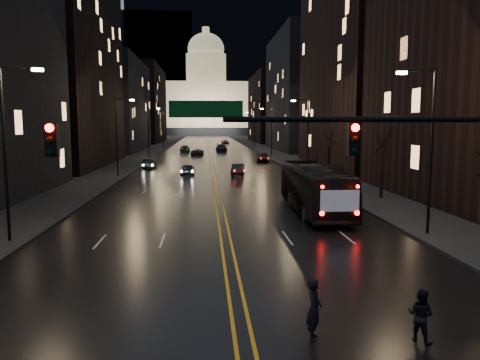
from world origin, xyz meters
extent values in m
plane|color=black|center=(0.00, 0.00, 0.00)|extent=(900.00, 900.00, 0.00)
cube|color=black|center=(0.00, 130.00, 0.01)|extent=(20.00, 320.00, 0.02)
cube|color=black|center=(-14.00, 130.00, 0.08)|extent=(8.00, 320.00, 0.16)
cube|color=black|center=(14.00, 130.00, 0.08)|extent=(8.00, 320.00, 0.16)
cube|color=orange|center=(0.00, 130.00, 0.03)|extent=(0.62, 320.00, 0.01)
cube|color=black|center=(-21.00, 54.00, 14.00)|extent=(12.00, 30.00, 28.00)
cube|color=black|center=(-21.00, 92.00, 10.00)|extent=(12.00, 34.00, 20.00)
cube|color=black|center=(-21.00, 140.00, 12.00)|extent=(12.00, 40.00, 24.00)
cube|color=black|center=(21.00, 50.00, 19.00)|extent=(12.00, 30.00, 38.00)
cube|color=black|center=(21.00, 92.00, 13.00)|extent=(12.00, 34.00, 26.00)
cube|color=black|center=(21.00, 140.00, 11.00)|extent=(12.00, 40.00, 22.00)
cube|color=black|center=(40.00, 380.00, 65.00)|extent=(520.00, 60.00, 130.00)
cube|color=black|center=(0.00, 250.00, 2.00)|extent=(90.00, 50.00, 4.00)
cube|color=#E8BE86|center=(0.00, 250.00, 16.00)|extent=(80.00, 36.00, 24.00)
cylinder|color=beige|center=(0.00, 250.00, 36.00)|extent=(22.00, 22.00, 16.00)
ellipsoid|color=beige|center=(0.00, 250.00, 47.00)|extent=(20.00, 20.00, 17.00)
cylinder|color=#E8BE86|center=(0.00, 250.00, 55.50)|extent=(4.00, 4.00, 6.00)
cylinder|color=black|center=(5.50, 0.00, 6.20)|extent=(12.00, 0.18, 0.18)
cube|color=black|center=(-5.50, 0.00, 5.60)|extent=(0.35, 0.30, 1.00)
cube|color=black|center=(3.50, 0.00, 5.60)|extent=(0.35, 0.30, 1.00)
sphere|color=#FF0705|center=(-5.50, -0.18, 5.95)|extent=(0.24, 0.24, 0.24)
sphere|color=#FF0705|center=(3.50, -0.18, 5.95)|extent=(0.24, 0.24, 0.24)
cube|color=#053F14|center=(-1.00, 0.00, 6.50)|extent=(2.20, 0.06, 0.50)
cylinder|color=black|center=(11.00, 10.00, 4.50)|extent=(0.16, 0.16, 9.00)
cylinder|color=black|center=(10.10, 10.00, 8.80)|extent=(1.80, 0.10, 0.10)
cube|color=#FFD399|center=(9.20, 10.00, 8.70)|extent=(0.50, 0.25, 0.15)
cylinder|color=black|center=(-11.00, 10.00, 4.50)|extent=(0.16, 0.16, 9.00)
cylinder|color=black|center=(-10.10, 10.00, 8.80)|extent=(1.80, 0.10, 0.10)
cube|color=#FFD399|center=(-9.20, 10.00, 8.70)|extent=(0.50, 0.25, 0.15)
cylinder|color=black|center=(11.00, 40.00, 4.50)|extent=(0.16, 0.16, 9.00)
cylinder|color=black|center=(10.10, 40.00, 8.80)|extent=(1.80, 0.10, 0.10)
cube|color=#FFD399|center=(9.20, 40.00, 8.70)|extent=(0.50, 0.25, 0.15)
cylinder|color=black|center=(-11.00, 40.00, 4.50)|extent=(0.16, 0.16, 9.00)
cylinder|color=black|center=(-10.10, 40.00, 8.80)|extent=(1.80, 0.10, 0.10)
cube|color=#FFD399|center=(-9.20, 40.00, 8.70)|extent=(0.50, 0.25, 0.15)
cylinder|color=black|center=(11.00, 70.00, 4.50)|extent=(0.16, 0.16, 9.00)
cylinder|color=black|center=(10.10, 70.00, 8.80)|extent=(1.80, 0.10, 0.10)
cube|color=#FFD399|center=(9.20, 70.00, 8.70)|extent=(0.50, 0.25, 0.15)
cylinder|color=black|center=(-11.00, 70.00, 4.50)|extent=(0.16, 0.16, 9.00)
cylinder|color=black|center=(-10.10, 70.00, 8.80)|extent=(1.80, 0.10, 0.10)
cube|color=#FFD399|center=(-9.20, 70.00, 8.70)|extent=(0.50, 0.25, 0.15)
cylinder|color=black|center=(11.00, 100.00, 4.50)|extent=(0.16, 0.16, 9.00)
cylinder|color=black|center=(10.10, 100.00, 8.80)|extent=(1.80, 0.10, 0.10)
cube|color=#FFD399|center=(9.20, 100.00, 8.70)|extent=(0.50, 0.25, 0.15)
cylinder|color=black|center=(-11.00, 100.00, 4.50)|extent=(0.16, 0.16, 9.00)
cylinder|color=black|center=(-10.10, 100.00, 8.80)|extent=(1.80, 0.10, 0.10)
cube|color=#FFD399|center=(-9.20, 100.00, 8.70)|extent=(0.50, 0.25, 0.15)
cylinder|color=black|center=(13.00, 22.00, 1.75)|extent=(0.24, 0.24, 3.50)
cylinder|color=black|center=(13.00, 38.00, 1.75)|extent=(0.24, 0.24, 3.50)
imported|color=black|center=(6.43, 17.13, 1.67)|extent=(2.97, 12.03, 3.34)
imported|color=black|center=(-3.12, 41.12, 0.70)|extent=(1.72, 4.12, 1.40)
imported|color=black|center=(-8.50, 49.54, 0.68)|extent=(1.52, 4.16, 1.36)
imported|color=black|center=(-2.50, 76.96, 0.66)|extent=(2.57, 4.91, 1.32)
imported|color=black|center=(-5.33, 87.11, 0.73)|extent=(2.06, 5.05, 1.47)
imported|color=black|center=(2.84, 40.87, 0.68)|extent=(1.95, 4.25, 1.35)
imported|color=black|center=(8.07, 59.06, 0.80)|extent=(2.45, 4.88, 1.59)
imported|color=black|center=(2.50, 87.38, 0.81)|extent=(2.44, 5.66, 1.62)
imported|color=black|center=(5.01, 125.54, 0.65)|extent=(2.20, 4.68, 1.29)
imported|color=black|center=(1.98, -1.65, 0.88)|extent=(0.59, 0.74, 1.76)
imported|color=black|center=(4.92, -2.00, 0.76)|extent=(0.80, 0.82, 1.52)
camera|label=1|loc=(-1.04, -14.07, 6.07)|focal=35.00mm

